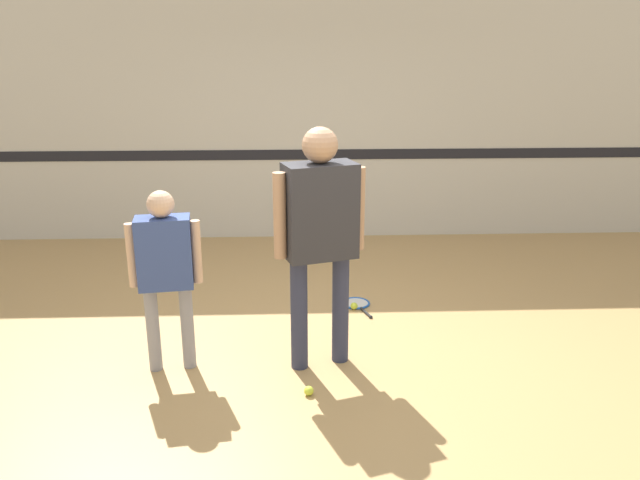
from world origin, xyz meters
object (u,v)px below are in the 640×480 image
object	(u,v)px
tennis_ball_by_spare_racket	(354,306)
tennis_ball_near_instructor	(309,391)
person_instructor	(320,224)
person_student_left	(165,262)
racket_spare_on_floor	(357,304)

from	to	relation	value
tennis_ball_by_spare_racket	tennis_ball_near_instructor	bearing A→B (deg)	-107.29
person_instructor	tennis_ball_near_instructor	world-z (taller)	person_instructor
person_student_left	racket_spare_on_floor	bearing A→B (deg)	28.79
person_instructor	person_student_left	size ratio (longest dim) A/B	1.31
person_student_left	tennis_ball_near_instructor	size ratio (longest dim) A/B	20.38
racket_spare_on_floor	tennis_ball_by_spare_racket	xyz separation A→B (m)	(-0.03, -0.10, 0.02)
person_student_left	tennis_ball_by_spare_racket	xyz separation A→B (m)	(1.44, 1.00, -0.80)
person_instructor	tennis_ball_near_instructor	xyz separation A→B (m)	(-0.09, -0.45, -1.06)
person_instructor	racket_spare_on_floor	bearing A→B (deg)	53.23
racket_spare_on_floor	tennis_ball_by_spare_racket	distance (m)	0.11
person_student_left	tennis_ball_near_instructor	bearing A→B (deg)	-30.80
tennis_ball_near_instructor	tennis_ball_by_spare_racket	size ratio (longest dim) A/B	1.00
racket_spare_on_floor	person_instructor	bearing A→B (deg)	-37.76
tennis_ball_near_instructor	person_student_left	bearing A→B (deg)	157.04
racket_spare_on_floor	tennis_ball_near_instructor	bearing A→B (deg)	-35.58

